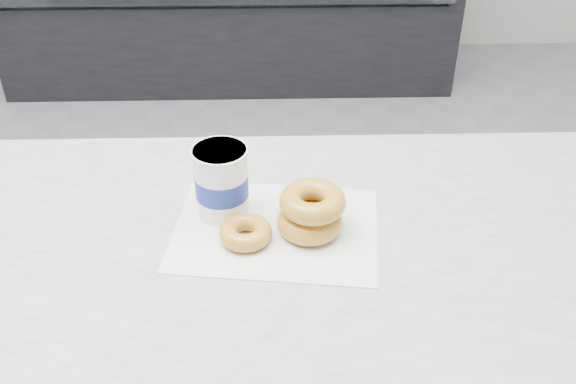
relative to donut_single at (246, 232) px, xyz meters
name	(u,v)px	position (x,y,z in m)	size (l,w,h in m)	color
ground	(205,350)	(-0.18, 0.56, -0.92)	(5.00, 5.00, 0.00)	gray
wax_paper	(276,229)	(0.05, 0.03, -0.02)	(0.34, 0.26, 0.00)	silver
donut_single	(246,232)	(0.00, 0.00, 0.00)	(0.09, 0.09, 0.03)	#BB8933
donut_stack	(311,212)	(0.11, 0.02, 0.02)	(0.15, 0.15, 0.08)	#BB8933
coffee_cup	(222,182)	(-0.04, 0.08, 0.05)	(0.10, 0.10, 0.13)	white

